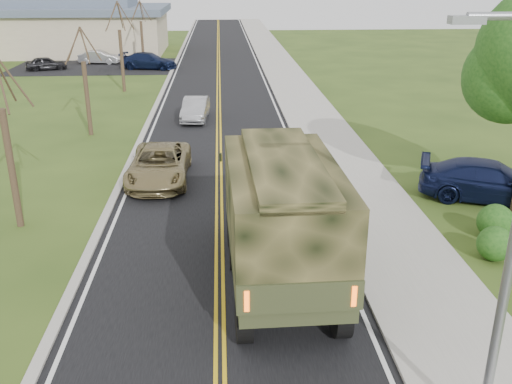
{
  "coord_description": "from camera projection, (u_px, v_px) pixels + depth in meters",
  "views": [
    {
      "loc": [
        0.16,
        -8.79,
        8.41
      ],
      "look_at": [
        1.21,
        8.15,
        1.8
      ],
      "focal_mm": 40.0,
      "sensor_mm": 36.0,
      "label": 1
    }
  ],
  "objects": [
    {
      "name": "road",
      "position": [
        219.0,
        76.0,
        48.42
      ],
      "size": [
        8.0,
        120.0,
        0.01
      ],
      "primitive_type": "cube",
      "color": "black",
      "rests_on": "ground"
    },
    {
      "name": "curb_right",
      "position": [
        267.0,
        75.0,
        48.64
      ],
      "size": [
        0.3,
        120.0,
        0.12
      ],
      "primitive_type": "cube",
      "color": "#9E998E",
      "rests_on": "ground"
    },
    {
      "name": "sidewalk_right",
      "position": [
        287.0,
        75.0,
        48.74
      ],
      "size": [
        3.2,
        120.0,
        0.1
      ],
      "primitive_type": "cube",
      "color": "#9E998E",
      "rests_on": "ground"
    },
    {
      "name": "curb_left",
      "position": [
        169.0,
        76.0,
        48.16
      ],
      "size": [
        0.3,
        120.0,
        0.1
      ],
      "primitive_type": "cube",
      "color": "#9E998E",
      "rests_on": "ground"
    },
    {
      "name": "street_light",
      "position": [
        511.0,
        228.0,
        9.43
      ],
      "size": [
        1.65,
        0.22,
        8.0
      ],
      "color": "gray",
      "rests_on": "ground"
    },
    {
      "name": "bare_tree_a",
      "position": [
        9.0,
        155.0,
        19.16
      ],
      "size": [
        1.93,
        2.26,
        6.08
      ],
      "color": "#38281C",
      "rests_on": "ground"
    },
    {
      "name": "bare_tree_b",
      "position": [
        86.0,
        90.0,
        30.38
      ],
      "size": [
        1.83,
        2.14,
        5.73
      ],
      "color": "#38281C",
      "rests_on": "ground"
    },
    {
      "name": "bare_tree_c",
      "position": [
        121.0,
        53.0,
        41.43
      ],
      "size": [
        2.04,
        2.39,
        6.42
      ],
      "color": "#38281C",
      "rests_on": "ground"
    },
    {
      "name": "bare_tree_d",
      "position": [
        142.0,
        38.0,
        52.67
      ],
      "size": [
        1.88,
        2.2,
        5.91
      ],
      "color": "#38281C",
      "rests_on": "ground"
    },
    {
      "name": "commercial_building",
      "position": [
        69.0,
        27.0,
        61.37
      ],
      "size": [
        25.5,
        21.5,
        5.65
      ],
      "color": "tan",
      "rests_on": "ground"
    },
    {
      "name": "military_truck",
      "position": [
        280.0,
        209.0,
        15.7
      ],
      "size": [
        2.96,
        8.03,
        3.97
      ],
      "rotation": [
        0.0,
        0.0,
        0.02
      ],
      "color": "black",
      "rests_on": "ground"
    },
    {
      "name": "suv_champagne",
      "position": [
        159.0,
        165.0,
        24.13
      ],
      "size": [
        2.51,
        5.33,
        1.47
      ],
      "primitive_type": "imported",
      "rotation": [
        0.0,
        0.0,
        -0.01
      ],
      "color": "olive",
      "rests_on": "ground"
    },
    {
      "name": "sedan_silver",
      "position": [
        195.0,
        109.0,
        34.14
      ],
      "size": [
        1.69,
        4.09,
        1.32
      ],
      "primitive_type": "imported",
      "rotation": [
        0.0,
        0.0,
        -0.08
      ],
      "color": "#9F9FA4",
      "rests_on": "ground"
    },
    {
      "name": "pickup_navy",
      "position": [
        490.0,
        181.0,
        22.12
      ],
      "size": [
        5.74,
        3.88,
        1.54
      ],
      "primitive_type": "imported",
      "rotation": [
        0.0,
        0.0,
        1.22
      ],
      "color": "#0E1434",
      "rests_on": "ground"
    },
    {
      "name": "lot_car_dark",
      "position": [
        46.0,
        63.0,
        51.28
      ],
      "size": [
        3.81,
        2.45,
        1.21
      ],
      "primitive_type": "imported",
      "rotation": [
        0.0,
        0.0,
        1.89
      ],
      "color": "black",
      "rests_on": "ground"
    },
    {
      "name": "lot_car_silver",
      "position": [
        99.0,
        57.0,
        54.72
      ],
      "size": [
        3.98,
        1.75,
        1.27
      ],
      "primitive_type": "imported",
      "rotation": [
        0.0,
        0.0,
        1.46
      ],
      "color": "#A5A5AA",
      "rests_on": "ground"
    },
    {
      "name": "lot_car_navy",
      "position": [
        149.0,
        61.0,
        51.84
      ],
      "size": [
        5.36,
        2.98,
        1.47
      ],
      "primitive_type": "imported",
      "rotation": [
        0.0,
        0.0,
        1.38
      ],
      "color": "#0D1632",
      "rests_on": "ground"
    }
  ]
}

